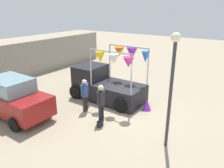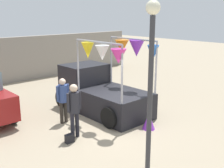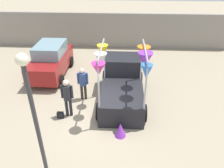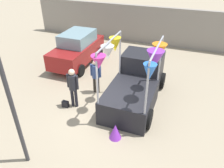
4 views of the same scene
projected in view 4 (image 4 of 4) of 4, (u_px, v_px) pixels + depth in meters
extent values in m
plane|color=gray|center=(105.00, 112.00, 9.13)|extent=(60.00, 60.00, 0.00)
cube|color=black|center=(130.00, 101.00, 8.99)|extent=(1.90, 2.60, 1.00)
cube|color=black|center=(142.00, 71.00, 10.38)|extent=(1.80, 1.40, 1.80)
cube|color=#8CB2C6|center=(143.00, 62.00, 10.14)|extent=(1.76, 1.37, 0.60)
cylinder|color=black|center=(125.00, 74.00, 11.21)|extent=(0.22, 0.76, 0.76)
cylinder|color=black|center=(162.00, 80.00, 10.64)|extent=(0.22, 0.76, 0.76)
cylinder|color=black|center=(102.00, 108.00, 8.78)|extent=(0.22, 0.76, 0.76)
cylinder|color=black|center=(148.00, 119.00, 8.20)|extent=(0.22, 0.76, 0.76)
cylinder|color=#A5A5AD|center=(120.00, 53.00, 9.45)|extent=(0.07, 0.07, 1.96)
cylinder|color=#A5A5AD|center=(160.00, 59.00, 8.93)|extent=(0.07, 0.07, 1.96)
cylinder|color=#A5A5AD|center=(97.00, 80.00, 7.50)|extent=(0.07, 0.07, 1.96)
cylinder|color=#A5A5AD|center=(147.00, 90.00, 6.98)|extent=(0.07, 0.07, 1.96)
cylinder|color=#A5A5AD|center=(110.00, 41.00, 7.97)|extent=(0.07, 2.44, 0.07)
cylinder|color=#A5A5AD|center=(157.00, 47.00, 7.44)|extent=(0.07, 2.44, 0.07)
cone|color=#D83399|center=(99.00, 62.00, 7.33)|extent=(0.67, 0.67, 0.49)
cone|color=blue|center=(149.00, 72.00, 6.83)|extent=(0.59, 0.59, 0.59)
cone|color=white|center=(107.00, 52.00, 7.96)|extent=(0.70, 0.70, 0.52)
cone|color=purple|center=(155.00, 59.00, 7.43)|extent=(0.66, 0.66, 0.64)
cone|color=yellow|center=(115.00, 45.00, 8.61)|extent=(0.51, 0.51, 0.59)
cone|color=orange|center=(159.00, 51.00, 8.08)|extent=(0.76, 0.76, 0.53)
cube|color=maroon|center=(77.00, 52.00, 12.69)|extent=(1.70, 4.00, 0.90)
cube|color=#72939E|center=(77.00, 38.00, 12.41)|extent=(1.50, 2.10, 0.66)
cylinder|color=black|center=(76.00, 49.00, 14.18)|extent=(0.18, 0.64, 0.64)
cylinder|color=black|center=(100.00, 53.00, 13.67)|extent=(0.18, 0.64, 0.64)
cylinder|color=black|center=(54.00, 65.00, 12.19)|extent=(0.18, 0.64, 0.64)
cylinder|color=black|center=(81.00, 70.00, 11.67)|extent=(0.18, 0.64, 0.64)
cylinder|color=black|center=(72.00, 97.00, 9.33)|extent=(0.13, 0.13, 0.86)
cylinder|color=black|center=(76.00, 98.00, 9.27)|extent=(0.13, 0.13, 0.86)
cylinder|color=#26262D|center=(73.00, 82.00, 8.90)|extent=(0.34, 0.34, 0.68)
sphere|color=beige|center=(71.00, 72.00, 8.66)|extent=(0.26, 0.26, 0.26)
cylinder|color=#26262D|center=(68.00, 81.00, 8.95)|extent=(0.09, 0.09, 0.61)
cylinder|color=#26262D|center=(77.00, 83.00, 8.82)|extent=(0.09, 0.09, 0.61)
cylinder|color=#2D2823|center=(95.00, 84.00, 10.27)|extent=(0.13, 0.13, 0.80)
cylinder|color=#2D2823|center=(98.00, 85.00, 10.22)|extent=(0.13, 0.13, 0.80)
cylinder|color=#33477F|center=(96.00, 71.00, 9.87)|extent=(0.34, 0.34, 0.64)
sphere|color=beige|center=(95.00, 63.00, 9.64)|extent=(0.24, 0.24, 0.24)
cylinder|color=#33477F|center=(91.00, 70.00, 9.92)|extent=(0.09, 0.09, 0.57)
cylinder|color=#33477F|center=(100.00, 72.00, 9.79)|extent=(0.09, 0.09, 0.57)
cube|color=black|center=(65.00, 104.00, 9.39)|extent=(0.28, 0.16, 0.28)
cylinder|color=#333338|center=(14.00, 112.00, 6.04)|extent=(0.12, 0.12, 3.90)
cube|color=gray|center=(151.00, 25.00, 15.35)|extent=(18.00, 0.36, 2.60)
cone|color=purple|center=(115.00, 131.00, 7.74)|extent=(0.59, 0.59, 0.60)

